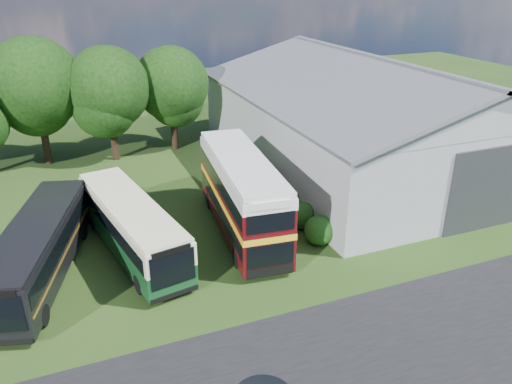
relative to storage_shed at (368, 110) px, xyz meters
name	(u,v)px	position (x,y,z in m)	size (l,w,h in m)	color
ground	(269,335)	(-15.00, -15.98, -4.17)	(120.00, 120.00, 0.00)	#1E3D13
asphalt_road	(371,364)	(-12.00, -18.98, -4.17)	(60.00, 8.00, 0.02)	black
storage_shed	(368,110)	(0.00, 0.00, 0.00)	(18.80, 24.80, 8.15)	gray
tree_mid	(35,84)	(-23.00, 8.82, 2.02)	(6.80, 6.80, 9.60)	black
tree_right_a	(108,88)	(-18.00, 7.82, 1.52)	(6.26, 6.26, 8.83)	black
tree_right_b	(171,84)	(-13.00, 8.62, 1.27)	(5.98, 5.98, 8.45)	black
shrub_front	(319,242)	(-9.40, -9.98, -4.17)	(1.70, 1.70, 1.70)	#194714
shrub_mid	(302,227)	(-9.40, -7.98, -4.17)	(1.60, 1.60, 1.60)	#194714
shrub_back	(288,213)	(-9.40, -5.98, -4.17)	(1.80, 1.80, 1.80)	#194714
bus_green_single	(132,226)	(-19.05, -7.18, -2.61)	(4.38, 10.89, 2.93)	black
bus_maroon_double	(242,196)	(-12.89, -7.22, -1.90)	(3.74, 10.79, 4.55)	black
bus_dark_single	(39,249)	(-23.57, -7.93, -2.60)	(5.40, 10.93, 2.94)	black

